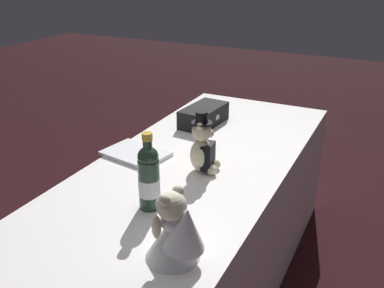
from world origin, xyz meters
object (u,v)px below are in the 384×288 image
Objects in this scene: champagne_bottle at (149,177)px; signing_pen at (209,107)px; teddy_bear_groom at (203,148)px; teddy_bear_bride at (176,230)px; guestbook at (136,154)px; gift_case_black at (204,115)px.

signing_pen is (1.18, 0.28, -0.12)m from champagne_bottle.
teddy_bear_groom is at bearing -157.71° from signing_pen.
teddy_bear_bride is 0.82× the size of guestbook.
champagne_bottle is at bearing -130.74° from guestbook.
guestbook is (-0.00, 0.36, -0.10)m from teddy_bear_groom.
teddy_bear_groom reaches higher than teddy_bear_bride.
teddy_bear_bride is 0.33m from champagne_bottle.
teddy_bear_groom is 2.11× the size of signing_pen.
gift_case_black is at bearing 20.71° from teddy_bear_bride.
signing_pen is 0.41× the size of gift_case_black.
champagne_bottle is (-0.37, 0.05, 0.02)m from teddy_bear_groom.
teddy_bear_bride is 0.80× the size of champagne_bottle.
teddy_bear_bride is 1.50m from signing_pen.
signing_pen is 0.44× the size of guestbook.
teddy_bear_bride is (-0.60, -0.18, -0.00)m from teddy_bear_groom.
teddy_bear_groom is 0.88m from signing_pen.
champagne_bottle is at bearing 172.23° from teddy_bear_groom.
teddy_bear_groom reaches higher than guestbook.
teddy_bear_bride is 1.21m from gift_case_black.
teddy_bear_bride is at bearing -162.92° from teddy_bear_groom.
teddy_bear_bride reaches higher than gift_case_black.
gift_case_black is at bearing -162.42° from signing_pen.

